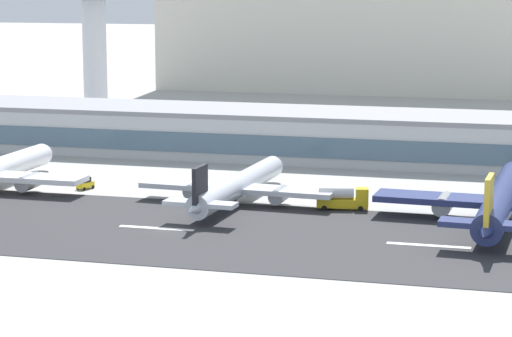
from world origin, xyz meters
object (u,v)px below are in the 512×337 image
(control_tower, at_px, (94,25))
(distant_hotel_block, at_px, (357,17))
(airliner_gold_tail_gate_2, at_px, (501,202))
(service_fuel_truck_0, at_px, (343,198))
(service_baggage_tug_1, at_px, (85,183))
(airliner_black_tail_gate_1, at_px, (235,187))
(terminal_building, at_px, (288,134))

(control_tower, relative_size, distant_hotel_block, 0.30)
(airliner_gold_tail_gate_2, distance_m, service_fuel_truck_0, 25.88)
(service_baggage_tug_1, bearing_deg, service_fuel_truck_0, -75.81)
(airliner_black_tail_gate_1, bearing_deg, airliner_gold_tail_gate_2, -90.54)
(airliner_black_tail_gate_1, bearing_deg, service_fuel_truck_0, -84.58)
(control_tower, distance_m, airliner_black_tail_gate_1, 112.59)
(airliner_black_tail_gate_1, distance_m, service_baggage_tug_1, 30.65)
(airliner_black_tail_gate_1, height_order, service_baggage_tug_1, airliner_black_tail_gate_1)
(airliner_gold_tail_gate_2, distance_m, service_baggage_tug_1, 74.44)
(terminal_building, bearing_deg, distant_hotel_block, 93.93)
(airliner_black_tail_gate_1, distance_m, service_fuel_truck_0, 18.30)
(airliner_gold_tail_gate_2, height_order, service_fuel_truck_0, airliner_gold_tail_gate_2)
(distant_hotel_block, xyz_separation_m, service_fuel_truck_0, (30.52, -188.90, -22.80))
(airliner_gold_tail_gate_2, bearing_deg, service_baggage_tug_1, 86.26)
(control_tower, bearing_deg, distant_hotel_block, 62.55)
(distant_hotel_block, distance_m, service_fuel_truck_0, 192.70)
(terminal_building, distance_m, airliner_gold_tail_gate_2, 70.21)
(service_fuel_truck_0, bearing_deg, airliner_gold_tail_gate_2, -19.14)
(control_tower, bearing_deg, airliner_black_tail_gate_1, -54.42)
(airliner_gold_tail_gate_2, xyz_separation_m, service_fuel_truck_0, (-25.59, 3.58, -1.43))
(distant_hotel_block, distance_m, service_baggage_tug_1, 186.19)
(airliner_gold_tail_gate_2, xyz_separation_m, service_baggage_tug_1, (-73.89, 8.67, -2.41))
(distant_hotel_block, bearing_deg, service_fuel_truck_0, -80.82)
(distant_hotel_block, distance_m, airliner_gold_tail_gate_2, 201.62)
(terminal_building, relative_size, airliner_black_tail_gate_1, 4.10)
(airliner_black_tail_gate_1, xyz_separation_m, service_fuel_truck_0, (18.26, 0.71, -0.94))
(airliner_black_tail_gate_1, relative_size, service_fuel_truck_0, 5.04)
(control_tower, height_order, airliner_black_tail_gate_1, control_tower)
(terminal_building, relative_size, control_tower, 4.62)
(airliner_black_tail_gate_1, height_order, airliner_gold_tail_gate_2, airliner_gold_tail_gate_2)
(control_tower, relative_size, service_baggage_tug_1, 11.10)
(distant_hotel_block, height_order, service_baggage_tug_1, distant_hotel_block)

